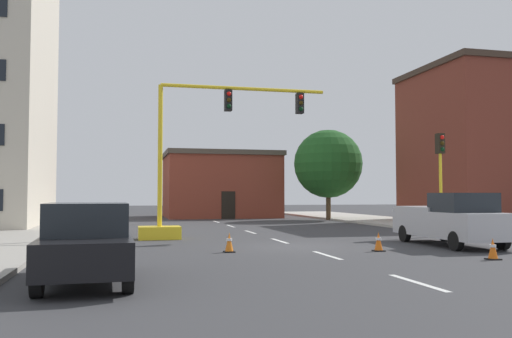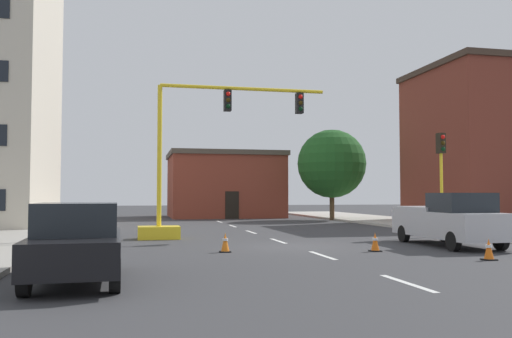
# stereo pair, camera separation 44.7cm
# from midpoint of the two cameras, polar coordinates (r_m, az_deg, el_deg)

# --- Properties ---
(ground_plane) EXTENTS (160.00, 160.00, 0.00)m
(ground_plane) POSITION_cam_midpoint_polar(r_m,az_deg,el_deg) (20.28, 3.82, -8.16)
(ground_plane) COLOR #38383A
(sidewalk_left) EXTENTS (6.00, 56.00, 0.14)m
(sidewalk_left) POSITION_cam_midpoint_polar(r_m,az_deg,el_deg) (27.97, -25.51, -6.27)
(sidewalk_left) COLOR #9E998E
(sidewalk_left) RESTS_ON ground_plane
(sidewalk_right) EXTENTS (6.00, 56.00, 0.14)m
(sidewalk_right) POSITION_cam_midpoint_polar(r_m,az_deg,el_deg) (32.60, 19.72, -5.83)
(sidewalk_right) COLOR #B2ADA3
(sidewalk_right) RESTS_ON ground_plane
(lane_stripe_seg_1) EXTENTS (0.16, 2.40, 0.01)m
(lane_stripe_seg_1) POSITION_cam_midpoint_polar(r_m,az_deg,el_deg) (12.47, 15.67, -11.46)
(lane_stripe_seg_1) COLOR silver
(lane_stripe_seg_1) RESTS_ON ground_plane
(lane_stripe_seg_2) EXTENTS (0.16, 2.40, 0.01)m
(lane_stripe_seg_2) POSITION_cam_midpoint_polar(r_m,az_deg,el_deg) (17.45, 6.76, -9.02)
(lane_stripe_seg_2) COLOR silver
(lane_stripe_seg_2) RESTS_ON ground_plane
(lane_stripe_seg_3) EXTENTS (0.16, 2.40, 0.01)m
(lane_stripe_seg_3) POSITION_cam_midpoint_polar(r_m,az_deg,el_deg) (22.67, 1.93, -7.58)
(lane_stripe_seg_3) COLOR silver
(lane_stripe_seg_3) RESTS_ON ground_plane
(lane_stripe_seg_4) EXTENTS (0.16, 2.40, 0.01)m
(lane_stripe_seg_4) POSITION_cam_midpoint_polar(r_m,az_deg,el_deg) (28.00, -1.06, -6.66)
(lane_stripe_seg_4) COLOR silver
(lane_stripe_seg_4) RESTS_ON ground_plane
(lane_stripe_seg_5) EXTENTS (0.16, 2.40, 0.01)m
(lane_stripe_seg_5) POSITION_cam_midpoint_polar(r_m,az_deg,el_deg) (33.38, -3.08, -6.03)
(lane_stripe_seg_5) COLOR silver
(lane_stripe_seg_5) RESTS_ON ground_plane
(lane_stripe_seg_6) EXTENTS (0.16, 2.40, 0.01)m
(lane_stripe_seg_6) POSITION_cam_midpoint_polar(r_m,az_deg,el_deg) (38.80, -4.54, -5.56)
(lane_stripe_seg_6) COLOR silver
(lane_stripe_seg_6) RESTS_ON ground_plane
(building_brick_center) EXTENTS (9.62, 8.52, 5.57)m
(building_brick_center) POSITION_cam_midpoint_polar(r_m,az_deg,el_deg) (47.18, -4.11, -1.67)
(building_brick_center) COLOR brown
(building_brick_center) RESTS_ON ground_plane
(building_row_right) EXTENTS (11.71, 9.09, 10.77)m
(building_row_right) POSITION_cam_midpoint_polar(r_m,az_deg,el_deg) (41.68, 24.03, 2.28)
(building_row_right) COLOR brown
(building_row_right) RESTS_ON ground_plane
(traffic_signal_gantry) EXTENTS (8.43, 1.20, 6.83)m
(traffic_signal_gantry) POSITION_cam_midpoint_polar(r_m,az_deg,el_deg) (23.99, -8.14, -2.03)
(traffic_signal_gantry) COLOR yellow
(traffic_signal_gantry) RESTS_ON ground_plane
(traffic_light_pole_right) EXTENTS (0.32, 0.47, 4.80)m
(traffic_light_pole_right) POSITION_cam_midpoint_polar(r_m,az_deg,el_deg) (26.65, 18.43, 0.86)
(traffic_light_pole_right) COLOR yellow
(traffic_light_pole_right) RESTS_ON ground_plane
(tree_right_far) EXTENTS (5.21, 5.21, 6.90)m
(tree_right_far) POSITION_cam_midpoint_polar(r_m,az_deg,el_deg) (41.59, 7.31, 0.54)
(tree_right_far) COLOR #4C3823
(tree_right_far) RESTS_ON ground_plane
(pickup_truck_silver) EXTENTS (2.14, 5.45, 1.99)m
(pickup_truck_silver) POSITION_cam_midpoint_polar(r_m,az_deg,el_deg) (21.68, 19.27, -5.08)
(pickup_truck_silver) COLOR #BCBCC1
(pickup_truck_silver) RESTS_ON ground_plane
(sedan_black_near_left) EXTENTS (2.01, 4.56, 1.74)m
(sedan_black_near_left) POSITION_cam_midpoint_polar(r_m,az_deg,el_deg) (12.56, -18.39, -7.30)
(sedan_black_near_left) COLOR black
(sedan_black_near_left) RESTS_ON ground_plane
(traffic_cone_roadside_a) EXTENTS (0.36, 0.36, 0.66)m
(traffic_cone_roadside_a) POSITION_cam_midpoint_polar(r_m,az_deg,el_deg) (18.23, -3.55, -7.76)
(traffic_cone_roadside_a) COLOR black
(traffic_cone_roadside_a) RESTS_ON ground_plane
(traffic_cone_roadside_b) EXTENTS (0.36, 0.36, 0.64)m
(traffic_cone_roadside_b) POSITION_cam_midpoint_polar(r_m,az_deg,el_deg) (17.51, 23.03, -7.79)
(traffic_cone_roadside_b) COLOR black
(traffic_cone_roadside_b) RESTS_ON ground_plane
(traffic_cone_roadside_c) EXTENTS (0.36, 0.36, 0.65)m
(traffic_cone_roadside_c) POSITION_cam_midpoint_polar(r_m,az_deg,el_deg) (18.95, 12.13, -7.53)
(traffic_cone_roadside_c) COLOR black
(traffic_cone_roadside_c) RESTS_ON ground_plane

